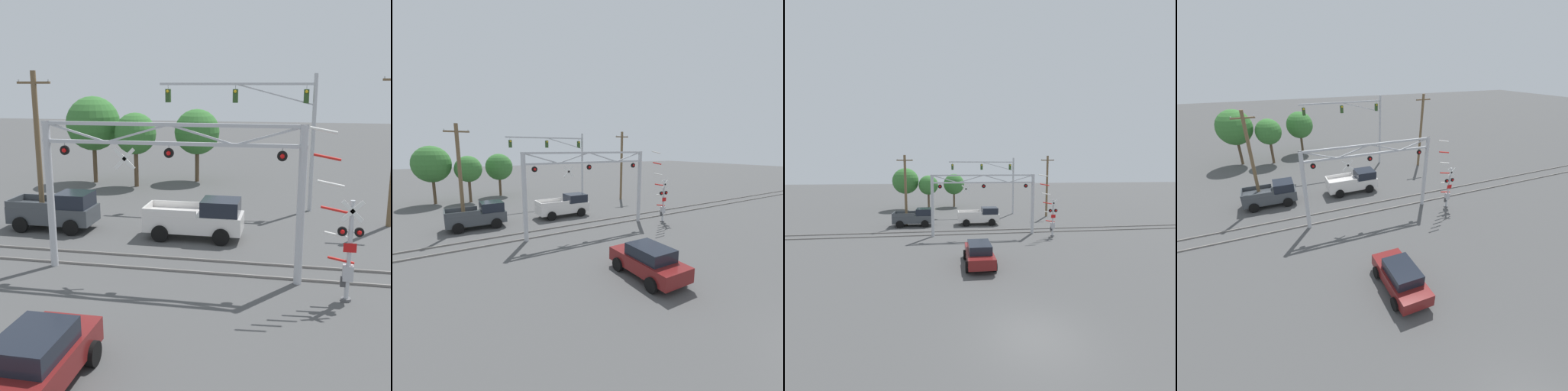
# 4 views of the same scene
# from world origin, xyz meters

# --- Properties ---
(rail_track_near) EXTENTS (80.00, 0.08, 0.10)m
(rail_track_near) POSITION_xyz_m (0.00, 16.35, 0.05)
(rail_track_near) COLOR gray
(rail_track_near) RESTS_ON ground_plane
(rail_track_far) EXTENTS (80.00, 0.08, 0.10)m
(rail_track_far) POSITION_xyz_m (0.00, 17.79, 0.05)
(rail_track_far) COLOR gray
(rail_track_far) RESTS_ON ground_plane
(crossing_gantry) EXTENTS (10.36, 0.31, 6.06)m
(crossing_gantry) POSITION_xyz_m (-0.01, 16.07, 3.85)
(crossing_gantry) COLOR #B7BABF
(crossing_gantry) RESTS_ON ground_plane
(crossing_signal_mast) EXTENTS (1.99, 0.35, 6.12)m
(crossing_signal_mast) POSITION_xyz_m (6.58, 14.81, 1.99)
(crossing_signal_mast) COLOR #B7BABF
(crossing_signal_mast) RESTS_ON ground_plane
(traffic_signal_span) EXTENTS (9.37, 0.39, 8.11)m
(traffic_signal_span) POSITION_xyz_m (3.73, 27.59, 5.50)
(traffic_signal_span) COLOR #B7BABF
(traffic_signal_span) RESTS_ON ground_plane
(pickup_truck_lead) EXTENTS (4.82, 2.15, 2.02)m
(pickup_truck_lead) POSITION_xyz_m (0.25, 20.96, 1.00)
(pickup_truck_lead) COLOR silver
(pickup_truck_lead) RESTS_ON ground_plane
(pickup_truck_following) EXTENTS (4.47, 2.15, 2.02)m
(pickup_truck_following) POSITION_xyz_m (-7.34, 21.07, 1.00)
(pickup_truck_following) COLOR #3D4247
(pickup_truck_following) RESTS_ON ground_plane
(sedan_waiting) EXTENTS (2.04, 4.07, 1.62)m
(sedan_waiting) POSITION_xyz_m (-1.37, 8.00, 0.83)
(sedan_waiting) COLOR maroon
(sedan_waiting) RESTS_ON ground_plane
(utility_pole_left) EXTENTS (1.80, 0.28, 8.16)m
(utility_pole_left) POSITION_xyz_m (-8.42, 21.49, 4.23)
(utility_pole_left) COLOR brown
(utility_pole_left) RESTS_ON ground_plane
(background_tree_beyond_span) EXTENTS (3.51, 3.51, 5.65)m
(background_tree_beyond_span) POSITION_xyz_m (-2.62, 35.37, 3.88)
(background_tree_beyond_span) COLOR brown
(background_tree_beyond_span) RESTS_ON ground_plane
(background_tree_far_left_verge) EXTENTS (3.06, 3.06, 5.49)m
(background_tree_far_left_verge) POSITION_xyz_m (-6.69, 32.55, 3.93)
(background_tree_far_left_verge) COLOR brown
(background_tree_far_left_verge) RESTS_ON ground_plane
(background_tree_far_right_verge) EXTENTS (4.12, 4.12, 6.63)m
(background_tree_far_right_verge) POSITION_xyz_m (-10.35, 33.52, 4.56)
(background_tree_far_right_verge) COLOR brown
(background_tree_far_right_verge) RESTS_ON ground_plane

